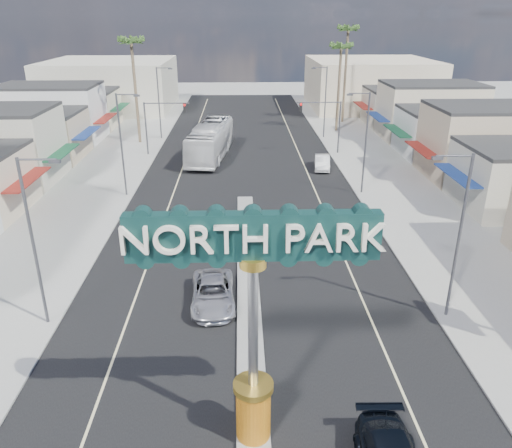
{
  "coord_description": "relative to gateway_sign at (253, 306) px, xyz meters",
  "views": [
    {
      "loc": [
        -0.37,
        -12.51,
        15.06
      ],
      "look_at": [
        0.43,
        12.16,
        4.63
      ],
      "focal_mm": 35.0,
      "sensor_mm": 36.0,
      "label": 1
    }
  ],
  "objects": [
    {
      "name": "traffic_signal_right",
      "position": [
        9.18,
        42.02,
        -1.65
      ],
      "size": [
        5.09,
        0.45,
        6.0
      ],
      "color": "#47474C",
      "rests_on": "ground"
    },
    {
      "name": "city_bus",
      "position": [
        -3.71,
        40.94,
        -4.03
      ],
      "size": [
        4.95,
        13.92,
        3.79
      ],
      "primitive_type": "imported",
      "rotation": [
        0.0,
        0.0,
        -0.13
      ],
      "color": "silver",
      "rests_on": "ground"
    },
    {
      "name": "backdrop_far_right",
      "position": [
        22.0,
        73.02,
        -1.93
      ],
      "size": [
        20.0,
        20.0,
        8.0
      ],
      "primitive_type": "cube",
      "color": "beige",
      "rests_on": "ground"
    },
    {
      "name": "streetlight_l_far",
      "position": [
        -10.43,
        50.02,
        -0.86
      ],
      "size": [
        2.03,
        0.22,
        9.0
      ],
      "color": "#47474C",
      "rests_on": "ground"
    },
    {
      "name": "streetlight_l_mid",
      "position": [
        -10.43,
        28.02,
        -0.86
      ],
      "size": [
        2.03,
        0.22,
        9.0
      ],
      "color": "#47474C",
      "rests_on": "ground"
    },
    {
      "name": "palm_left_far",
      "position": [
        -13.0,
        48.02,
        5.57
      ],
      "size": [
        2.6,
        2.6,
        13.1
      ],
      "color": "brown",
      "rests_on": "ground"
    },
    {
      "name": "ground",
      "position": [
        0.0,
        28.02,
        -5.93
      ],
      "size": [
        160.0,
        160.0,
        0.0
      ],
      "primitive_type": "plane",
      "color": "gray",
      "rests_on": "ground"
    },
    {
      "name": "road",
      "position": [
        0.0,
        28.02,
        -5.92
      ],
      "size": [
        20.0,
        120.0,
        0.01
      ],
      "primitive_type": "cube",
      "color": "black",
      "rests_on": "ground"
    },
    {
      "name": "palm_right_far",
      "position": [
        15.0,
        60.02,
        6.46
      ],
      "size": [
        2.6,
        2.6,
        14.1
      ],
      "color": "brown",
      "rests_on": "ground"
    },
    {
      "name": "suv_left",
      "position": [
        -2.0,
        9.67,
        -5.22
      ],
      "size": [
        2.63,
        5.23,
        1.42
      ],
      "primitive_type": "imported",
      "rotation": [
        0.0,
        0.0,
        0.05
      ],
      "color": "#BDBCC1",
      "rests_on": "ground"
    },
    {
      "name": "storefront_row_right",
      "position": [
        24.0,
        41.02,
        -2.93
      ],
      "size": [
        12.0,
        42.0,
        6.0
      ],
      "primitive_type": "cube",
      "color": "#B7B29E",
      "rests_on": "ground"
    },
    {
      "name": "sidewalk_left",
      "position": [
        -14.0,
        28.02,
        -5.87
      ],
      "size": [
        8.0,
        120.0,
        0.12
      ],
      "primitive_type": "cube",
      "color": "gray",
      "rests_on": "ground"
    },
    {
      "name": "sidewalk_right",
      "position": [
        14.0,
        28.02,
        -5.87
      ],
      "size": [
        8.0,
        120.0,
        0.12
      ],
      "primitive_type": "cube",
      "color": "gray",
      "rests_on": "ground"
    },
    {
      "name": "palm_right_mid",
      "position": [
        13.0,
        54.02,
        4.67
      ],
      "size": [
        2.6,
        2.6,
        12.1
      ],
      "color": "brown",
      "rests_on": "ground"
    },
    {
      "name": "streetlight_r_far",
      "position": [
        10.43,
        50.02,
        -0.86
      ],
      "size": [
        2.03,
        0.22,
        9.0
      ],
      "color": "#47474C",
      "rests_on": "ground"
    },
    {
      "name": "traffic_signal_left",
      "position": [
        -9.18,
        42.02,
        -1.65
      ],
      "size": [
        5.09,
        0.45,
        6.0
      ],
      "color": "#47474C",
      "rests_on": "ground"
    },
    {
      "name": "streetlight_r_near",
      "position": [
        10.43,
        8.02,
        -0.86
      ],
      "size": [
        2.03,
        0.22,
        9.0
      ],
      "color": "#47474C",
      "rests_on": "ground"
    },
    {
      "name": "streetlight_r_mid",
      "position": [
        10.43,
        28.02,
        -0.86
      ],
      "size": [
        2.03,
        0.22,
        9.0
      ],
      "color": "#47474C",
      "rests_on": "ground"
    },
    {
      "name": "gateway_sign",
      "position": [
        0.0,
        0.0,
        0.0
      ],
      "size": [
        8.2,
        1.5,
        9.15
      ],
      "color": "#AF560D",
      "rests_on": "median_island"
    },
    {
      "name": "storefront_row_left",
      "position": [
        -24.0,
        41.02,
        -2.93
      ],
      "size": [
        12.0,
        42.0,
        6.0
      ],
      "primitive_type": "cube",
      "color": "beige",
      "rests_on": "ground"
    },
    {
      "name": "car_parked_left",
      "position": [
        -6.68,
        16.71,
        -5.22
      ],
      "size": [
        2.17,
        4.34,
        1.42
      ],
      "primitive_type": "imported",
      "rotation": [
        0.0,
        0.0,
        -0.12
      ],
      "color": "slate",
      "rests_on": "ground"
    },
    {
      "name": "backdrop_far_left",
      "position": [
        -22.0,
        73.02,
        -1.93
      ],
      "size": [
        20.0,
        20.0,
        8.0
      ],
      "primitive_type": "cube",
      "color": "#B7B29E",
      "rests_on": "ground"
    },
    {
      "name": "streetlight_l_near",
      "position": [
        -10.43,
        8.02,
        -0.86
      ],
      "size": [
        2.03,
        0.22,
        9.0
      ],
      "color": "#47474C",
      "rests_on": "ground"
    },
    {
      "name": "median_island",
      "position": [
        0.0,
        12.02,
        -5.85
      ],
      "size": [
        1.3,
        30.0,
        0.16
      ],
      "primitive_type": "cube",
      "color": "gray",
      "rests_on": "ground"
    },
    {
      "name": "car_parked_right",
      "position": [
        8.21,
        35.9,
        -5.22
      ],
      "size": [
        2.05,
        4.48,
        1.43
      ],
      "primitive_type": "imported",
      "rotation": [
        0.0,
        0.0,
        -0.13
      ],
      "color": "silver",
      "rests_on": "ground"
    }
  ]
}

